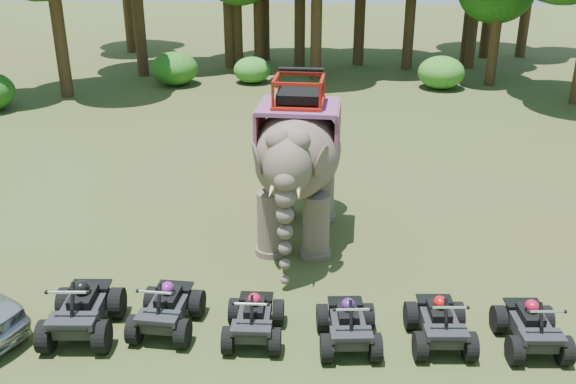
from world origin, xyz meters
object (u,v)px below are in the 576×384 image
at_px(elephant, 298,159).
at_px(atv_4, 441,317).
at_px(atv_3, 348,319).
at_px(atv_0, 81,304).
at_px(atv_5, 533,321).
at_px(atv_2, 254,313).
at_px(atv_1, 166,303).

relative_size(elephant, atv_4, 3.22).
bearing_deg(atv_3, atv_0, 174.31).
relative_size(atv_0, atv_4, 1.14).
relative_size(atv_3, atv_5, 0.99).
height_order(atv_0, atv_2, atv_0).
bearing_deg(atv_3, atv_2, 171.94).
xyz_separation_m(atv_1, atv_2, (1.80, -0.19, -0.04)).
bearing_deg(elephant, atv_1, -115.87).
bearing_deg(atv_1, atv_0, -167.16).
xyz_separation_m(atv_0, atv_5, (8.85, 0.19, -0.09)).
bearing_deg(atv_2, elephant, 81.27).
distance_m(atv_3, atv_4, 1.80).
distance_m(atv_2, atv_4, 3.65).
bearing_deg(elephant, atv_0, -128.20).
height_order(atv_1, atv_2, atv_1).
bearing_deg(elephant, atv_3, -72.37).
xyz_separation_m(elephant, atv_1, (-2.40, -4.43, -1.55)).
xyz_separation_m(atv_1, atv_3, (3.66, -0.26, -0.03)).
bearing_deg(atv_4, atv_2, 177.67).
distance_m(atv_0, atv_5, 8.86).
relative_size(atv_1, atv_4, 1.03).
distance_m(elephant, atv_0, 6.37).
xyz_separation_m(atv_2, atv_5, (5.40, 0.11, 0.02)).
bearing_deg(atv_1, atv_3, -0.38).
bearing_deg(atv_0, elephant, 45.31).
height_order(elephant, atv_3, elephant).
xyz_separation_m(atv_4, atv_5, (1.75, 0.00, -0.01)).
bearing_deg(atv_0, atv_3, -3.89).
xyz_separation_m(elephant, atv_0, (-4.04, -4.69, -1.48)).
bearing_deg(atv_4, atv_3, -178.25).
height_order(atv_0, atv_5, atv_0).
height_order(elephant, atv_4, elephant).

